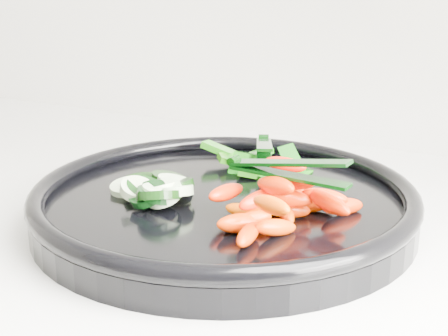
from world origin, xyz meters
The scene contains 6 objects.
veggie_tray centered at (0.11, 1.66, 0.95)m, with size 0.49×0.49×0.04m.
cucumber_pile centered at (0.05, 1.62, 0.96)m, with size 0.11×0.10×0.04m.
carrot_pile centered at (0.18, 1.63, 0.97)m, with size 0.13×0.14×0.05m.
pepper_pile centered at (0.10, 1.76, 0.96)m, with size 0.13×0.11×0.04m.
tong_carrot centered at (0.19, 1.63, 1.00)m, with size 0.11×0.02×0.02m.
tong_pepper centered at (0.10, 1.76, 0.98)m, with size 0.06×0.11×0.02m.
Camera 1 is at (0.39, 1.16, 1.16)m, focal length 50.00 mm.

